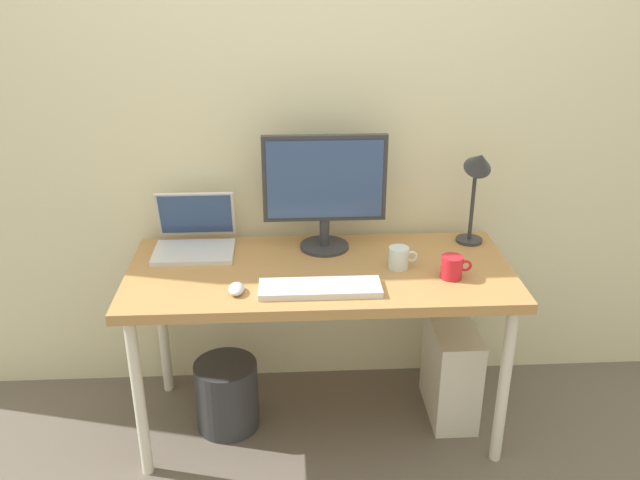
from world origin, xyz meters
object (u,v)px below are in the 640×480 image
at_px(mouse, 236,289).
at_px(laptop, 195,236).
at_px(computer_tower, 451,370).
at_px(monitor, 325,186).
at_px(desk, 320,283).
at_px(wastebasket, 227,394).
at_px(desk_lamp, 478,176).
at_px(glass_cup, 399,258).
at_px(keyboard, 320,288).
at_px(coffee_mug, 452,267).

bearing_deg(mouse, laptop, 115.61).
xyz_separation_m(mouse, computer_tower, (0.87, 0.22, -0.53)).
bearing_deg(monitor, laptop, 177.87).
height_order(desk, wastebasket, desk).
distance_m(desk_lamp, computer_tower, 0.83).
relative_size(mouse, glass_cup, 0.80).
distance_m(desk_lamp, glass_cup, 0.47).
bearing_deg(laptop, wastebasket, -61.96).
relative_size(computer_tower, wastebasket, 1.40).
relative_size(monitor, desk_lamp, 1.15).
bearing_deg(desk, laptop, 156.91).
relative_size(monitor, wastebasket, 1.64).
distance_m(keyboard, glass_cup, 0.36).
relative_size(monitor, glass_cup, 4.35).
bearing_deg(mouse, computer_tower, 14.38).
bearing_deg(keyboard, mouse, 179.58).
height_order(monitor, mouse, monitor).
bearing_deg(computer_tower, laptop, 170.70).
bearing_deg(keyboard, desk_lamp, 30.29).
bearing_deg(wastebasket, desk, -0.53).
relative_size(coffee_mug, glass_cup, 1.03).
bearing_deg(wastebasket, glass_cup, -1.04).
bearing_deg(desk, desk_lamp, 16.86).
bearing_deg(glass_cup, desk, 178.31).
relative_size(desk, desk_lamp, 3.47).
relative_size(laptop, wastebasket, 1.07).
bearing_deg(coffee_mug, desk_lamp, 62.93).
distance_m(monitor, computer_tower, 0.96).
distance_m(keyboard, coffee_mug, 0.50).
xyz_separation_m(glass_cup, wastebasket, (-0.69, 0.01, -0.62)).
xyz_separation_m(coffee_mug, computer_tower, (0.07, 0.14, -0.56)).
height_order(desk_lamp, keyboard, desk_lamp).
xyz_separation_m(monitor, computer_tower, (0.53, -0.15, -0.78)).
distance_m(mouse, wastebasket, 0.63).
height_order(monitor, desk_lamp, monitor).
bearing_deg(desk, glass_cup, -1.69).
relative_size(glass_cup, computer_tower, 0.27).
relative_size(keyboard, glass_cup, 3.89).
height_order(coffee_mug, glass_cup, coffee_mug).
bearing_deg(keyboard, glass_cup, 29.42).
height_order(monitor, wastebasket, monitor).
bearing_deg(desk, keyboard, -93.04).
bearing_deg(wastebasket, desk_lamp, 10.49).
distance_m(desk, glass_cup, 0.32).
bearing_deg(desk, coffee_mug, -12.07).
relative_size(monitor, computer_tower, 1.17).
height_order(computer_tower, wastebasket, computer_tower).
height_order(monitor, laptop, monitor).
xyz_separation_m(desk, desk_lamp, (0.64, 0.19, 0.36)).
relative_size(desk_lamp, wastebasket, 1.42).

